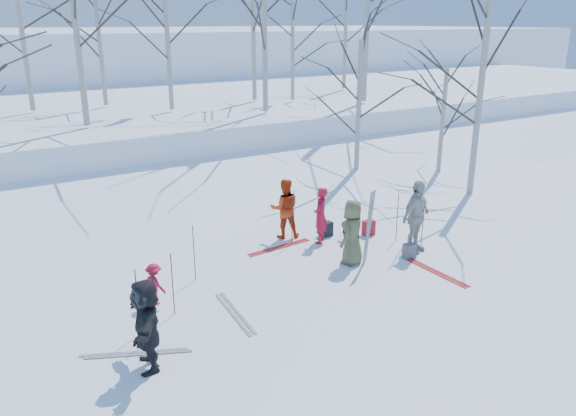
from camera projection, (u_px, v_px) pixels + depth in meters
ground at (322, 278)px, 13.04m from camera, size 120.00×120.00×0.00m
snow_ramp at (200, 196)px, 18.60m from camera, size 70.00×9.49×4.12m
snow_plateau at (112, 125)px, 26.35m from camera, size 70.00×18.00×2.20m
far_hill at (34, 71)px, 42.88m from camera, size 90.00×30.00×6.00m
skier_olive_center at (352, 232)px, 13.60m from camera, size 0.94×0.80×1.62m
skier_red_north at (320, 215)px, 14.92m from camera, size 0.66×0.65×1.54m
skier_redor_behind at (285, 208)px, 15.27m from camera, size 0.99×0.91×1.66m
skier_red_seated at (154, 284)px, 11.73m from camera, size 0.55×0.68×0.91m
skier_cream_east at (416, 216)px, 14.29m from camera, size 1.19×0.72×1.90m
skier_grey_west at (146, 325)px, 9.46m from camera, size 0.88×1.60×1.65m
dog at (350, 232)px, 15.19m from camera, size 0.51×0.64×0.49m
upright_ski_left at (368, 229)px, 13.43m from camera, size 0.12×0.17×1.90m
upright_ski_right at (370, 227)px, 13.58m from camera, size 0.11×0.23×1.89m
ski_pair_a at (136, 353)px, 10.08m from camera, size 1.65×2.05×0.02m
ski_pair_b at (279, 247)px, 14.79m from camera, size 0.47×1.93×0.02m
ski_pair_c at (436, 272)px, 13.32m from camera, size 0.22×1.90×0.02m
ski_pair_d at (235, 313)px, 11.46m from camera, size 0.58×1.94×0.02m
ski_pole_a at (173, 284)px, 11.23m from camera, size 0.02×0.02×1.34m
ski_pole_b at (423, 223)px, 14.64m from camera, size 0.02×0.02×1.34m
ski_pole_c at (294, 214)px, 15.33m from camera, size 0.02×0.02×1.34m
ski_pole_d at (397, 218)px, 15.05m from camera, size 0.02×0.02×1.34m
ski_pole_e at (292, 220)px, 14.84m from camera, size 0.02×0.02×1.34m
ski_pole_f at (194, 253)px, 12.74m from camera, size 0.02×0.02×1.34m
ski_pole_g at (138, 302)px, 10.52m from camera, size 0.02×0.02×1.34m
ski_pole_h at (324, 217)px, 15.08m from camera, size 0.02×0.02×1.34m
ski_pole_i at (155, 304)px, 10.45m from camera, size 0.02×0.02×1.34m
backpack_red at (369, 228)px, 15.61m from camera, size 0.32×0.22×0.42m
backpack_grey at (409, 251)px, 14.10m from camera, size 0.30×0.20×0.38m
backpack_dark at (326, 229)px, 15.55m from camera, size 0.34×0.24×0.40m
birch_plateau_a at (74, 13)px, 18.49m from camera, size 5.81×5.81×7.45m
birch_plateau_b at (293, 52)px, 25.26m from camera, size 3.59×3.59×4.28m
birch_plateau_c at (264, 23)px, 21.72m from camera, size 5.33×5.33×6.76m
birch_plateau_d at (346, 24)px, 29.36m from camera, size 5.25×5.25×6.65m
birch_plateau_e at (99, 39)px, 23.51m from camera, size 4.47×4.47×5.52m
birch_plateau_h at (22, 30)px, 21.89m from camera, size 4.99×4.99×6.28m
birch_plateau_j at (368, 3)px, 24.22m from camera, size 6.48×6.48×8.40m
birch_plateau_k at (167, 37)px, 22.28m from camera, size 4.58×4.58×5.68m
birch_plateau_l at (253, 28)px, 25.08m from camera, size 5.05×5.05×6.36m
birch_edge_b at (480, 93)px, 18.36m from camera, size 5.39×5.39×6.85m
birch_edge_c at (442, 124)px, 20.83m from camera, size 3.44×3.44×4.06m
birch_edge_e at (358, 114)px, 19.86m from camera, size 4.16×4.16×5.08m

